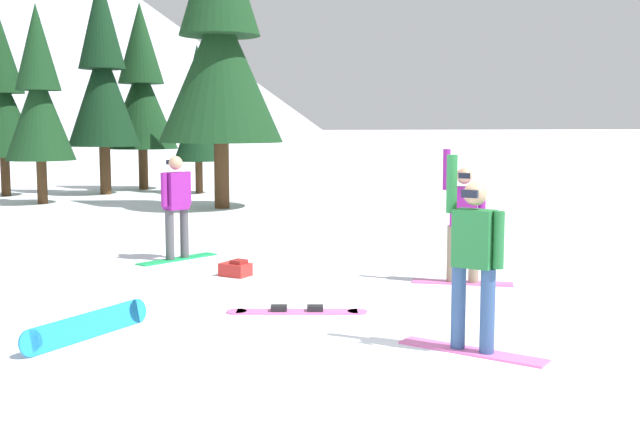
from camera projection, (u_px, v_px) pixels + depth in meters
name	position (u px, v px, depth m)	size (l,w,h in m)	color
ground_plane	(338.00, 370.00, 7.49)	(800.00, 800.00, 0.00)	white
snowboarder_foreground	(474.00, 260.00, 7.95)	(1.07, 1.48, 2.04)	pink
snowboarder_midground	(463.00, 221.00, 11.48)	(1.37, 1.07, 1.99)	pink
snowboarder_background	(176.00, 205.00, 13.54)	(1.55, 0.93, 1.81)	#19B259
loose_snowboard_far_spare	(88.00, 325.00, 8.59)	(1.52, 1.21, 0.28)	#1E8CD8
loose_snowboard_near_right	(297.00, 311.00, 9.77)	(1.73, 0.94, 0.09)	pink
backpack_red	(236.00, 269.00, 12.15)	(0.52, 0.55, 0.26)	red
pine_tree_leaning	(102.00, 75.00, 26.28)	(2.41, 2.41, 7.44)	#472D19
pine_tree_broad	(141.00, 88.00, 28.37)	(2.55, 2.55, 6.78)	#472D19
pine_tree_young	(2.00, 98.00, 25.70)	(2.25, 2.25, 5.97)	#472D19
pine_tree_slender	(39.00, 95.00, 23.10)	(2.04, 2.04, 5.93)	#472D19
pine_tree_twin	(198.00, 113.00, 26.74)	(1.70, 1.70, 5.10)	#472D19
pine_tree_tall	(220.00, 43.00, 21.68)	(3.48, 3.48, 8.47)	#472D19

